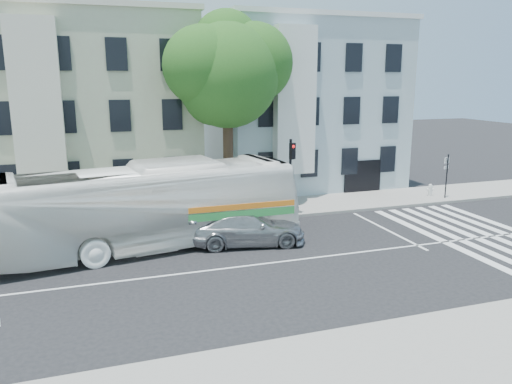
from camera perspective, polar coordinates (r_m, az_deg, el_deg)
name	(u,v)px	position (r m, az deg, el deg)	size (l,w,h in m)	color
ground	(283,262)	(20.75, 3.13, -7.95)	(120.00, 120.00, 0.00)	black
sidewalk_far	(231,212)	(27.96, -2.85, -2.26)	(80.00, 4.00, 0.15)	gray
sidewalk_near	(394,363)	(14.31, 15.50, -18.27)	(80.00, 4.00, 0.15)	gray
building_left	(92,109)	(33.09, -18.25, 9.00)	(12.00, 10.00, 11.00)	#A9AA8E
building_right	(299,105)	(35.98, 4.95, 9.85)	(12.00, 10.00, 11.00)	#A1B5C0
street_tree	(227,69)	(27.72, -3.33, 13.81)	(7.30, 5.90, 11.10)	#2D2116
bus	(149,206)	(22.35, -12.12, -1.59)	(13.60, 3.18, 3.79)	white
sedan	(247,228)	(22.58, -1.06, -4.14)	(5.25, 2.14, 1.52)	#A2A4A9
hedge	(103,224)	(25.28, -17.05, -3.47)	(8.50, 0.84, 0.70)	#28541B
traffic_signal	(291,167)	(26.65, 4.03, 2.83)	(0.42, 0.53, 4.23)	black
fire_hydrant	(430,190)	(33.19, 19.28, 0.26)	(0.43, 0.26, 0.76)	silver
far_sign_pole	(447,171)	(32.69, 20.96, 2.30)	(0.47, 0.25, 2.71)	black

